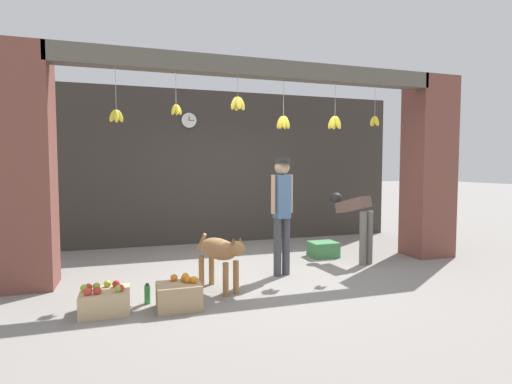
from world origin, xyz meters
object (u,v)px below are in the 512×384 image
worker_stooping (355,217)px  wall_clock (189,120)px  dog (220,252)px  water_bottle (147,294)px  fruit_crate_apples (105,300)px  fruit_crate_oranges (179,295)px  shopkeeper (282,207)px  produce_box_green (323,249)px

worker_stooping → wall_clock: 3.64m
worker_stooping → dog: bearing=-175.3°
worker_stooping → water_bottle: 3.50m
fruit_crate_apples → water_bottle: bearing=19.2°
fruit_crate_oranges → fruit_crate_apples: size_ratio=0.94×
shopkeeper → water_bottle: size_ratio=7.17×
fruit_crate_apples → shopkeeper: bearing=18.9°
worker_stooping → produce_box_green: bearing=112.0°
shopkeeper → water_bottle: bearing=8.4°
worker_stooping → water_bottle: worker_stooping is taller
dog → water_bottle: 0.98m
worker_stooping → produce_box_green: size_ratio=2.41×
shopkeeper → wall_clock: bearing=-81.7°
produce_box_green → dog: bearing=-148.0°
dog → wall_clock: (0.08, 3.07, 1.94)m
wall_clock → fruit_crate_oranges: bearing=-100.2°
water_bottle → wall_clock: wall_clock is taller
dog → fruit_crate_apples: (-1.31, -0.36, -0.35)m
fruit_crate_apples → wall_clock: size_ratio=1.62×
shopkeeper → water_bottle: shopkeeper is taller
dog → fruit_crate_oranges: size_ratio=1.94×
produce_box_green → shopkeeper: bearing=-141.6°
dog → wall_clock: wall_clock is taller
shopkeeper → fruit_crate_oranges: (-1.54, -0.90, -0.82)m
fruit_crate_oranges → shopkeeper: bearing=30.3°
shopkeeper → produce_box_green: 1.63m
fruit_crate_apples → wall_clock: (1.40, 3.43, 2.29)m
fruit_crate_oranges → wall_clock: (0.64, 3.54, 2.28)m
produce_box_green → wall_clock: wall_clock is taller
shopkeeper → wall_clock: wall_clock is taller
worker_stooping → produce_box_green: 0.82m
produce_box_green → wall_clock: bearing=138.2°
dog → shopkeeper: 1.17m
produce_box_green → fruit_crate_apples: bearing=-154.0°
water_bottle → wall_clock: 4.13m
shopkeeper → produce_box_green: bearing=-152.1°
dog → produce_box_green: size_ratio=2.00×
produce_box_green → worker_stooping: bearing=-53.3°
dog → fruit_crate_apples: dog is taller
shopkeeper → worker_stooping: (1.43, 0.42, -0.24)m
fruit_crate_apples → produce_box_green: fruit_crate_apples is taller
worker_stooping → shopkeeper: bearing=-178.4°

